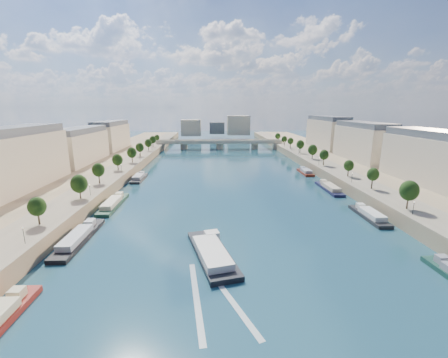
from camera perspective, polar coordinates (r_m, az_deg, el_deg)
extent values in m
plane|color=#0E323D|center=(142.62, 0.80, -1.39)|extent=(700.00, 700.00, 0.00)
cube|color=#9E8460|center=(155.42, -26.75, -0.66)|extent=(44.00, 520.00, 5.00)
cube|color=#9E8460|center=(162.90, 26.98, -0.09)|extent=(44.00, 520.00, 5.00)
cube|color=gray|center=(149.34, -21.59, 0.33)|extent=(14.00, 520.00, 0.10)
cube|color=gray|center=(155.52, 22.27, 0.76)|extent=(14.00, 520.00, 0.10)
cylinder|color=#382B1E|center=(96.96, -31.48, -6.41)|extent=(0.50, 0.50, 3.82)
ellipsoid|color=black|center=(95.92, -31.75, -4.39)|extent=(4.80, 4.80, 5.52)
cylinder|color=#382B1E|center=(117.46, -25.99, -2.56)|extent=(0.50, 0.50, 3.82)
ellipsoid|color=black|center=(116.60, -26.17, -0.86)|extent=(4.80, 4.80, 5.52)
cylinder|color=#382B1E|center=(139.09, -22.18, 0.15)|extent=(0.50, 0.50, 3.82)
ellipsoid|color=black|center=(138.37, -22.31, 1.59)|extent=(4.80, 4.80, 5.52)
cylinder|color=#382B1E|center=(161.39, -19.41, 2.11)|extent=(0.50, 0.50, 3.82)
ellipsoid|color=black|center=(160.76, -19.51, 3.37)|extent=(4.80, 4.80, 5.52)
cylinder|color=#382B1E|center=(184.11, -17.32, 3.59)|extent=(0.50, 0.50, 3.82)
ellipsoid|color=black|center=(183.57, -17.40, 4.70)|extent=(4.80, 4.80, 5.52)
cylinder|color=#382B1E|center=(207.13, -15.68, 4.74)|extent=(0.50, 0.50, 3.82)
ellipsoid|color=black|center=(206.64, -15.74, 5.73)|extent=(4.80, 4.80, 5.52)
cylinder|color=#382B1E|center=(230.34, -14.37, 5.66)|extent=(0.50, 0.50, 3.82)
ellipsoid|color=black|center=(229.91, -14.42, 6.55)|extent=(4.80, 4.80, 5.52)
cylinder|color=#382B1E|center=(253.71, -13.29, 6.41)|extent=(0.50, 0.50, 3.82)
ellipsoid|color=black|center=(253.31, -13.34, 7.21)|extent=(4.80, 4.80, 5.52)
cylinder|color=#382B1E|center=(277.18, -12.40, 7.02)|extent=(0.50, 0.50, 3.82)
ellipsoid|color=black|center=(276.82, -12.44, 7.76)|extent=(4.80, 4.80, 5.52)
cylinder|color=#382B1E|center=(112.05, 31.98, -3.99)|extent=(0.50, 0.50, 3.82)
ellipsoid|color=black|center=(111.15, 32.21, -2.22)|extent=(4.80, 4.80, 5.52)
cylinder|color=#382B1E|center=(131.67, 26.19, -0.96)|extent=(0.50, 0.50, 3.82)
ellipsoid|color=black|center=(130.90, 26.35, 0.56)|extent=(4.80, 4.80, 5.52)
cylinder|color=#382B1E|center=(152.54, 21.95, 1.27)|extent=(0.50, 0.50, 3.82)
ellipsoid|color=black|center=(151.88, 22.07, 2.60)|extent=(4.80, 4.80, 5.52)
cylinder|color=#382B1E|center=(174.22, 18.75, 2.95)|extent=(0.50, 0.50, 3.82)
ellipsoid|color=black|center=(173.64, 18.84, 4.12)|extent=(4.80, 4.80, 5.52)
cylinder|color=#382B1E|center=(196.44, 16.25, 4.25)|extent=(0.50, 0.50, 3.82)
ellipsoid|color=black|center=(195.93, 16.32, 5.29)|extent=(4.80, 4.80, 5.52)
cylinder|color=#382B1E|center=(219.04, 14.26, 5.28)|extent=(0.50, 0.50, 3.82)
ellipsoid|color=black|center=(218.58, 14.32, 6.21)|extent=(4.80, 4.80, 5.52)
cylinder|color=#382B1E|center=(241.90, 12.64, 6.11)|extent=(0.50, 0.50, 3.82)
ellipsoid|color=black|center=(241.49, 12.68, 6.96)|extent=(4.80, 4.80, 5.52)
cylinder|color=#382B1E|center=(264.97, 11.30, 6.79)|extent=(0.50, 0.50, 3.82)
ellipsoid|color=black|center=(264.59, 11.33, 7.56)|extent=(4.80, 4.80, 5.52)
cylinder|color=#382B1E|center=(288.19, 10.17, 7.36)|extent=(0.50, 0.50, 3.82)
ellipsoid|color=black|center=(287.84, 10.20, 8.07)|extent=(4.80, 4.80, 5.52)
cylinder|color=black|center=(86.03, -33.81, -9.04)|extent=(0.14, 0.14, 4.00)
sphere|color=#FFE5B2|center=(85.33, -33.99, -7.73)|extent=(0.36, 0.36, 0.36)
cylinder|color=black|center=(120.04, -24.16, -2.00)|extent=(0.14, 0.14, 4.00)
sphere|color=#FFE5B2|center=(119.54, -24.25, -1.03)|extent=(0.36, 0.36, 0.36)
cylinder|color=black|center=(156.90, -18.95, 1.87)|extent=(0.14, 0.14, 4.00)
sphere|color=#FFE5B2|center=(156.51, -19.01, 2.62)|extent=(0.36, 0.36, 0.36)
cylinder|color=black|center=(195.00, -15.74, 4.25)|extent=(0.14, 0.14, 4.00)
sphere|color=#FFE5B2|center=(194.69, -15.78, 4.86)|extent=(0.36, 0.36, 0.36)
cylinder|color=black|center=(233.73, -13.57, 5.83)|extent=(0.14, 0.14, 4.00)
sphere|color=#FFE5B2|center=(233.48, -13.60, 6.34)|extent=(0.36, 0.36, 0.36)
cylinder|color=black|center=(106.72, 32.37, -4.79)|extent=(0.14, 0.14, 4.00)
sphere|color=#FFE5B2|center=(106.16, 32.51, -3.71)|extent=(0.36, 0.36, 0.36)
cylinder|color=black|center=(139.99, 23.18, 0.17)|extent=(0.14, 0.14, 4.00)
sphere|color=#FFE5B2|center=(139.56, 23.26, 1.01)|extent=(0.36, 0.36, 0.36)
cylinder|color=black|center=(176.08, 17.64, 3.17)|extent=(0.14, 0.14, 4.00)
sphere|color=#FFE5B2|center=(175.74, 17.69, 3.84)|extent=(0.36, 0.36, 0.36)
cylinder|color=black|center=(213.57, 14.00, 5.12)|extent=(0.14, 0.14, 4.00)
sphere|color=#FFE5B2|center=(213.29, 14.03, 5.68)|extent=(0.36, 0.36, 0.36)
cylinder|color=black|center=(251.83, 11.44, 6.47)|extent=(0.14, 0.14, 4.00)
sphere|color=#FFE5B2|center=(251.59, 11.46, 6.94)|extent=(0.36, 0.36, 0.36)
cube|color=#C5B398|center=(144.56, -34.67, 2.48)|extent=(16.00, 52.00, 20.00)
cube|color=#474C54|center=(143.29, -35.29, 7.03)|extent=(14.72, 50.44, 3.20)
cube|color=#C5B398|center=(195.58, -25.84, 5.80)|extent=(16.00, 52.00, 20.00)
cube|color=#474C54|center=(194.64, -26.19, 9.18)|extent=(14.72, 50.44, 3.20)
cube|color=#C5B398|center=(249.66, -20.70, 7.66)|extent=(16.00, 52.00, 20.00)
cube|color=#474C54|center=(248.93, -20.92, 10.31)|extent=(14.72, 50.44, 3.20)
cube|color=#C5B398|center=(153.97, 34.76, 3.01)|extent=(16.00, 52.00, 20.00)
cube|color=#474C54|center=(152.77, 35.34, 7.28)|extent=(14.72, 50.44, 3.20)
cube|color=#C5B398|center=(202.63, 24.96, 6.12)|extent=(16.00, 52.00, 20.00)
cube|color=#474C54|center=(201.72, 25.29, 9.38)|extent=(14.72, 50.44, 3.20)
cube|color=#C5B398|center=(255.22, 19.02, 7.90)|extent=(16.00, 52.00, 20.00)
cube|color=#474C54|center=(254.50, 19.22, 10.50)|extent=(14.72, 50.44, 3.20)
cube|color=#C5B398|center=(349.00, -6.27, 9.69)|extent=(22.00, 18.00, 18.00)
cube|color=#C5B398|center=(359.72, 2.74, 10.19)|extent=(26.00, 20.00, 22.00)
cube|color=#474C54|center=(373.49, -1.36, 9.70)|extent=(18.00, 16.00, 14.00)
cube|color=#C1B79E|center=(271.45, -0.86, 7.05)|extent=(112.00, 11.00, 2.20)
cube|color=#C1B79E|center=(266.32, -0.83, 7.25)|extent=(112.00, 0.80, 0.90)
cube|color=#C1B79E|center=(276.26, -0.89, 7.48)|extent=(112.00, 0.80, 0.90)
cylinder|color=#C1B79E|center=(272.80, -7.63, 6.19)|extent=(6.40, 6.40, 5.00)
cylinder|color=#C1B79E|center=(271.89, -0.86, 6.28)|extent=(6.40, 6.40, 5.00)
cylinder|color=#C1B79E|center=(274.73, 5.87, 6.28)|extent=(6.40, 6.40, 5.00)
cube|color=#C1B79E|center=(275.26, -11.80, 6.09)|extent=(6.00, 12.00, 5.00)
cube|color=#C1B79E|center=(278.37, 9.97, 6.25)|extent=(6.00, 12.00, 5.00)
cube|color=black|center=(78.10, -2.30, -14.18)|extent=(13.95, 27.72, 1.90)
cube|color=silver|center=(75.37, -2.30, -13.72)|extent=(10.32, 18.34, 1.71)
cube|color=silver|center=(84.50, -2.35, -10.55)|extent=(4.48, 4.04, 1.80)
cube|color=silver|center=(63.80, -5.28, -21.57)|extent=(4.47, 25.94, 0.04)
cube|color=silver|center=(63.81, 0.90, -21.50)|extent=(10.54, 24.67, 0.04)
cube|color=beige|center=(72.80, -34.74, -17.42)|extent=(2.50, 2.39, 1.80)
cube|color=black|center=(95.31, -25.82, -10.33)|extent=(5.00, 27.23, 1.80)
cube|color=#AEB5BB|center=(92.84, -26.45, -9.89)|extent=(4.10, 14.98, 1.60)
cube|color=#AEB5BB|center=(101.63, -24.15, -7.60)|extent=(2.50, 3.27, 1.80)
cube|color=#193F2C|center=(122.23, -20.29, -4.66)|extent=(5.00, 26.22, 1.80)
cube|color=beige|center=(119.84, -20.65, -4.19)|extent=(4.10, 14.42, 1.60)
cube|color=beige|center=(128.90, -19.32, -2.82)|extent=(2.50, 3.15, 1.80)
cube|color=#2A2A2C|center=(161.80, -15.85, 0.00)|extent=(5.00, 20.06, 1.80)
cube|color=gray|center=(159.90, -16.01, 0.46)|extent=(4.10, 11.03, 1.60)
cube|color=gray|center=(167.12, -15.43, 1.08)|extent=(2.50, 2.41, 1.80)
cube|color=gray|center=(88.37, 36.13, -12.26)|extent=(2.50, 2.14, 1.80)
cube|color=black|center=(113.99, 25.88, -6.50)|extent=(5.00, 20.74, 1.80)
cube|color=white|center=(112.10, 26.36, -5.96)|extent=(4.10, 11.41, 1.60)
cube|color=white|center=(118.62, 24.56, -4.69)|extent=(2.50, 2.49, 1.80)
cube|color=#1B1B3B|center=(144.32, 19.36, -1.87)|extent=(5.00, 24.10, 1.80)
cube|color=beige|center=(142.18, 19.70, -1.41)|extent=(4.10, 13.25, 1.60)
cube|color=beige|center=(150.39, 18.41, -0.48)|extent=(2.50, 2.89, 1.80)
cube|color=maroon|center=(176.15, 15.22, 1.11)|extent=(5.00, 17.96, 1.80)
cube|color=#A1A6AC|center=(174.47, 15.40, 1.56)|extent=(4.10, 9.88, 1.60)
cube|color=#A1A6AC|center=(180.82, 14.74, 2.04)|extent=(2.50, 2.16, 1.80)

